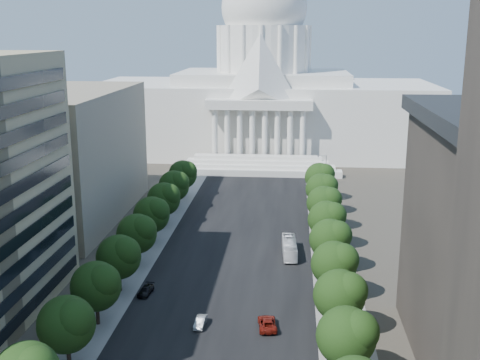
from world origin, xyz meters
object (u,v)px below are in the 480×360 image
(car_silver, at_px, (200,322))
(car_red, at_px, (267,323))
(city_bus, at_px, (289,248))
(car_dark_b, at_px, (146,291))

(car_silver, xyz_separation_m, car_red, (10.05, 0.27, 0.11))
(city_bus, bearing_deg, car_silver, -116.11)
(car_silver, distance_m, city_bus, 33.55)
(car_red, xyz_separation_m, car_dark_b, (-20.93, 10.06, -0.13))
(car_red, distance_m, city_bus, 30.76)
(car_red, distance_m, car_dark_b, 23.22)
(car_silver, bearing_deg, car_red, 5.02)
(car_red, height_order, city_bus, city_bus)
(car_red, bearing_deg, city_bus, -102.87)
(car_silver, bearing_deg, city_bus, 70.49)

